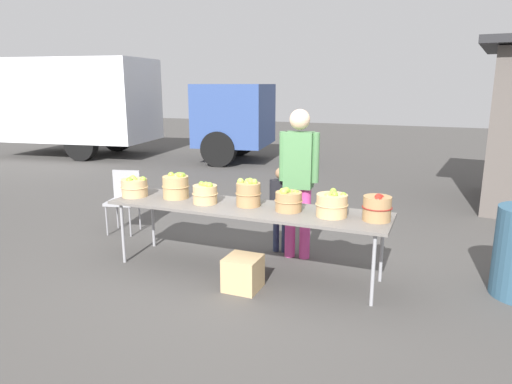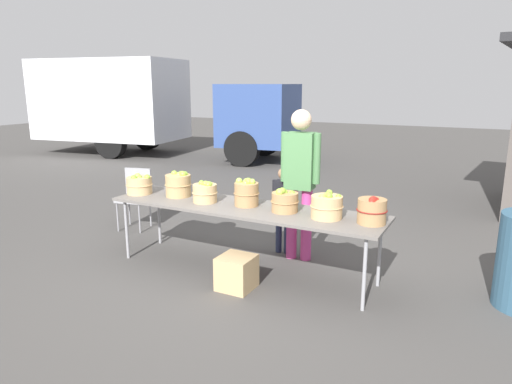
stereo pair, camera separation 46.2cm
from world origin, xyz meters
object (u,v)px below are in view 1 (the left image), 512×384
Objects in this scene: apple_basket_green_5 at (332,204)px; apple_basket_red_0 at (377,208)px; apple_basket_green_3 at (248,193)px; apple_basket_green_4 at (288,200)px; market_table at (246,210)px; vendor_adult at (299,173)px; apple_basket_green_0 at (134,187)px; child_customer at (281,203)px; apple_basket_green_1 at (176,186)px; produce_crate at (243,273)px; folding_chair at (124,196)px; box_truck at (113,104)px; apple_basket_green_2 at (205,193)px.

apple_basket_red_0 is (0.44, 0.02, 0.01)m from apple_basket_green_5.
apple_basket_green_3 is 0.47m from apple_basket_green_4.
market_table is 0.82m from vendor_adult.
child_customer reaches higher than apple_basket_green_0.
apple_basket_green_1 reaches higher than apple_basket_green_0.
child_customer is at bearing 90.35° from produce_crate.
produce_crate is (-0.32, -0.45, -0.69)m from apple_basket_green_4.
apple_basket_red_0 is at bearing -0.16° from apple_basket_green_4.
apple_basket_green_5 is 0.86m from vendor_adult.
folding_chair is (-0.76, 0.75, -0.36)m from apple_basket_green_0.
apple_basket_red_0 is 0.04× the size of box_truck.
apple_basket_green_2 is at bearing 147.81° from produce_crate.
apple_basket_green_5 reaches higher than market_table.
market_table is 0.96m from apple_basket_green_5.
apple_basket_green_1 reaches higher than apple_basket_green_5.
apple_basket_green_0 is 1.09× the size of apple_basket_green_4.
child_customer is at bearing 115.00° from apple_basket_green_4.
apple_basket_green_2 is 0.04× the size of box_truck.
vendor_adult is 2.63m from folding_chair.
folding_chair is at bearing 154.25° from produce_crate.
apple_basket_green_4 is 0.89m from produce_crate.
apple_basket_green_0 is at bearing -178.51° from apple_basket_green_2.
apple_basket_red_0 is at bearing 0.90° from market_table.
apple_basket_green_0 reaches higher than apple_basket_green_2.
apple_basket_green_2 is at bearing -178.75° from apple_basket_green_5.
market_table is 1.40m from apple_basket_red_0.
apple_basket_green_3 is 0.88m from produce_crate.
vendor_adult is 0.49m from child_customer.
box_truck is 7.40m from folding_chair.
apple_basket_green_5 is at bearing -177.51° from apple_basket_red_0.
apple_basket_green_3 is 0.94× the size of apple_basket_green_5.
market_table is at bearing -177.10° from apple_basket_green_4.
vendor_adult is at bearing 148.13° from apple_basket_red_0.
apple_basket_green_1 reaches higher than folding_chair.
apple_basket_green_0 is at bearing -178.47° from apple_basket_red_0.
box_truck is at bearing 133.61° from apple_basket_green_1.
apple_basket_green_0 is 1.11× the size of apple_basket_red_0.
box_truck reaches higher than apple_basket_red_0.
box_truck is at bearing 142.68° from apple_basket_red_0.
apple_basket_green_0 is at bearing -58.23° from box_truck.
apple_basket_green_1 is 1.28m from child_customer.
apple_basket_green_4 is 2.77m from folding_chair.
market_table is at bearing 52.46° from vendor_adult.
box_truck reaches higher than apple_basket_green_0.
apple_basket_green_4 is at bearing -49.38° from box_truck.
apple_basket_green_0 is 2.36m from apple_basket_green_5.
apple_basket_green_1 is 0.92× the size of produce_crate.
vendor_adult is at bearing 23.57° from apple_basket_green_1.
apple_basket_red_0 is 0.85× the size of produce_crate.
folding_chair is 2.61m from produce_crate.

